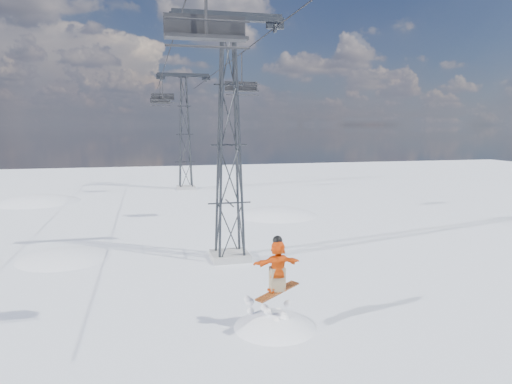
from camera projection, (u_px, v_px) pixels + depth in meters
ground at (250, 333)px, 14.17m from camera, size 120.00×120.00×0.00m
snow_terrain at (129, 336)px, 34.91m from camera, size 39.00×37.00×22.00m
lift_tower_near at (229, 146)px, 21.26m from camera, size 5.20×1.80×11.43m
lift_tower_far at (185, 135)px, 45.31m from camera, size 5.20×1.80×11.43m
haul_cables at (199, 60)px, 31.54m from camera, size 4.46×51.00×0.06m
snowboarder_jump at (274, 374)px, 14.85m from camera, size 4.40×4.40×7.02m
lift_chair_near at (206, 29)px, 11.37m from camera, size 2.07×0.60×2.57m
lift_chair_mid at (242, 87)px, 28.64m from camera, size 2.10×0.60×2.61m
lift_chair_far at (163, 97)px, 40.44m from camera, size 2.02×0.58×2.50m
lift_chair_extra at (160, 101)px, 47.12m from camera, size 2.02×0.58×2.50m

